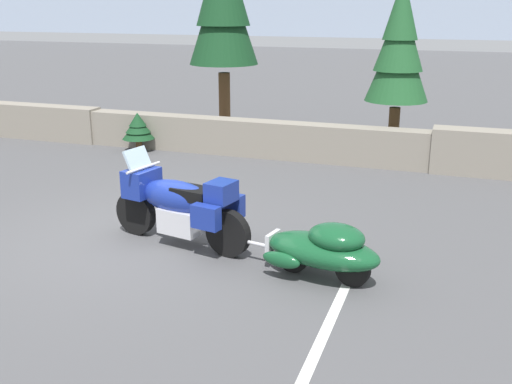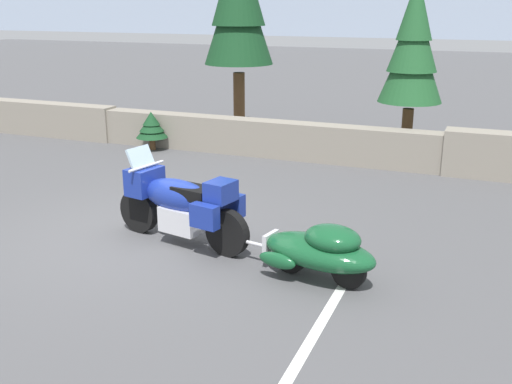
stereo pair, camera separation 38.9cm
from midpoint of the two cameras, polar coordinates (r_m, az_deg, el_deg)
ground_plane at (r=9.18m, az=-10.81°, el=-4.19°), size 80.00×80.00×0.00m
stone_guard_wall at (r=13.57m, az=3.00°, el=5.09°), size 24.00×0.56×0.93m
touring_motorcycle at (r=8.63m, az=-5.93°, el=-0.96°), size 2.29×1.02×1.33m
car_shaped_trailer at (r=7.56m, az=7.53°, el=-5.44°), size 2.23×1.00×0.76m
pine_tree_far_right at (r=13.57m, az=15.47°, el=13.15°), size 1.37×1.37×3.93m
pine_sapling_near at (r=14.44m, az=-9.10°, el=6.17°), size 0.75×0.75×0.91m
parking_stripe_marker at (r=6.68m, az=7.60°, el=-12.63°), size 0.12×3.60×0.01m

